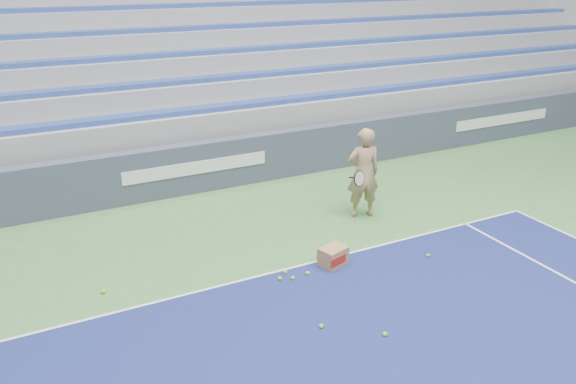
% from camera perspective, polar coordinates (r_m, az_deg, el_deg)
% --- Properties ---
extents(sponsor_barrier, '(30.00, 0.32, 1.10)m').
position_cam_1_polar(sponsor_barrier, '(12.42, -9.43, 2.45)').
color(sponsor_barrier, '#3B415A').
rests_on(sponsor_barrier, ground).
extents(bleachers, '(31.00, 9.15, 7.30)m').
position_cam_1_polar(bleachers, '(17.43, -15.78, 13.69)').
color(bleachers, '#92949A').
rests_on(bleachers, ground).
extents(tennis_player, '(0.98, 0.90, 1.81)m').
position_cam_1_polar(tennis_player, '(10.99, 7.64, 1.91)').
color(tennis_player, tan).
rests_on(tennis_player, ground).
extents(ball_box, '(0.51, 0.45, 0.33)m').
position_cam_1_polar(ball_box, '(9.40, 4.60, -6.55)').
color(ball_box, '#9E774C').
rests_on(ball_box, ground).
extents(tennis_ball_0, '(0.07, 0.07, 0.07)m').
position_cam_1_polar(tennis_ball_0, '(9.18, -0.26, -8.14)').
color(tennis_ball_0, '#B2CF2A').
rests_on(tennis_ball_0, ground).
extents(tennis_ball_1, '(0.07, 0.07, 0.07)m').
position_cam_1_polar(tennis_ball_1, '(9.03, 0.48, -8.72)').
color(tennis_ball_1, '#B2CF2A').
rests_on(tennis_ball_1, ground).
extents(tennis_ball_2, '(0.07, 0.07, 0.07)m').
position_cam_1_polar(tennis_ball_2, '(7.91, 9.83, -14.06)').
color(tennis_ball_2, '#B2CF2A').
rests_on(tennis_ball_2, ground).
extents(tennis_ball_3, '(0.07, 0.07, 0.07)m').
position_cam_1_polar(tennis_ball_3, '(7.96, 3.39, -13.45)').
color(tennis_ball_3, '#B2CF2A').
rests_on(tennis_ball_3, ground).
extents(tennis_ball_4, '(0.07, 0.07, 0.07)m').
position_cam_1_polar(tennis_ball_4, '(9.02, -0.85, -8.77)').
color(tennis_ball_4, '#B2CF2A').
rests_on(tennis_ball_4, ground).
extents(tennis_ball_5, '(0.07, 0.07, 0.07)m').
position_cam_1_polar(tennis_ball_5, '(9.16, 2.00, -8.25)').
color(tennis_ball_5, '#B2CF2A').
rests_on(tennis_ball_5, ground).
extents(tennis_ball_6, '(0.07, 0.07, 0.07)m').
position_cam_1_polar(tennis_ball_6, '(9.13, -18.23, -9.58)').
color(tennis_ball_6, '#B2CF2A').
rests_on(tennis_ball_6, ground).
extents(tennis_ball_7, '(0.07, 0.07, 0.07)m').
position_cam_1_polar(tennis_ball_7, '(9.97, 14.05, -6.29)').
color(tennis_ball_7, '#B2CF2A').
rests_on(tennis_ball_7, ground).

